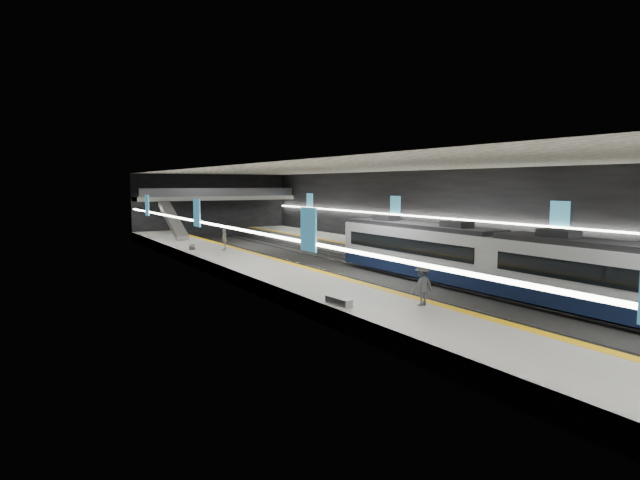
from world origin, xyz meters
TOP-DOWN VIEW (x-y plane):
  - ground at (0.00, 0.00)m, footprint 70.00×70.00m
  - ceiling at (0.00, 0.00)m, footprint 20.00×70.00m
  - wall_left at (-10.00, 0.00)m, footprint 0.04×70.00m
  - wall_right at (10.00, 0.00)m, footprint 0.04×70.00m
  - wall_back at (0.00, 35.00)m, footprint 20.00×0.04m
  - platform_left at (-7.50, 0.00)m, footprint 5.00×70.00m
  - tile_surface_left at (-7.50, 0.00)m, footprint 5.00×70.00m
  - tactile_strip_left at (-5.30, 0.00)m, footprint 0.60×70.00m
  - platform_right at (7.50, 0.00)m, footprint 5.00×70.00m
  - tile_surface_right at (7.50, 0.00)m, footprint 5.00×70.00m
  - tactile_strip_right at (5.30, 0.00)m, footprint 0.60×70.00m
  - rails at (-0.00, 0.00)m, footprint 6.52×70.00m
  - train at (2.50, -9.47)m, footprint 2.69×30.05m
  - ad_posters at (-0.00, 1.00)m, footprint 19.94×53.50m
  - cove_light_left at (-9.80, 0.00)m, footprint 0.25×68.60m
  - cove_light_right at (9.80, 0.00)m, footprint 0.25×68.60m
  - mezzanine_bridge at (0.00, 32.93)m, footprint 20.00×3.00m
  - escalator at (-7.50, 26.00)m, footprint 1.20×7.50m
  - bench_left_near at (-9.50, -10.18)m, footprint 0.60×1.63m
  - bench_left_far at (-8.92, 14.72)m, footprint 0.98×1.65m
  - bench_right_near at (8.50, -2.56)m, footprint 1.05×2.06m
  - bench_right_far at (9.41, 2.44)m, footprint 1.14×1.86m
  - passenger_right_a at (7.01, -13.23)m, footprint 0.58×0.72m
  - passenger_right_b at (7.05, -7.99)m, footprint 1.05×0.98m
  - passenger_left_a at (-6.63, 12.81)m, footprint 0.73×1.17m
  - passenger_left_b at (-6.12, -12.21)m, footprint 1.30×0.78m

SIDE VIEW (x-z plane):
  - ground at x=0.00m, z-range 0.00..0.00m
  - rails at x=0.00m, z-range 0.00..0.12m
  - platform_left at x=-7.50m, z-range 0.00..1.00m
  - platform_right at x=7.50m, z-range 0.00..1.00m
  - tile_surface_left at x=-7.50m, z-range 1.00..1.02m
  - tile_surface_right at x=7.50m, z-range 1.00..1.02m
  - tactile_strip_left at x=-5.30m, z-range 1.01..1.03m
  - tactile_strip_right at x=5.30m, z-range 1.01..1.03m
  - bench_left_far at x=-8.92m, z-range 1.00..1.39m
  - bench_left_near at x=-9.50m, z-range 1.00..1.39m
  - bench_right_far at x=9.41m, z-range 1.00..1.44m
  - bench_right_near at x=8.50m, z-range 1.00..1.49m
  - passenger_right_b at x=7.05m, z-range 1.00..2.72m
  - passenger_right_a at x=7.01m, z-range 1.00..2.72m
  - passenger_left_a at x=-6.63m, z-range 1.00..2.86m
  - passenger_left_b at x=-6.12m, z-range 1.00..2.96m
  - train at x=2.50m, z-range 0.40..4.00m
  - escalator at x=-7.50m, z-range 0.94..4.86m
  - cove_light_left at x=-9.80m, z-range 3.74..3.86m
  - cove_light_right at x=9.80m, z-range 3.74..3.86m
  - wall_left at x=-10.00m, z-range 0.00..8.00m
  - wall_right at x=10.00m, z-range 0.00..8.00m
  - wall_back at x=0.00m, z-range 0.00..8.00m
  - ad_posters at x=0.00m, z-range 3.40..5.60m
  - mezzanine_bridge at x=0.00m, z-range 4.29..5.79m
  - ceiling at x=0.00m, z-range 7.98..8.02m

